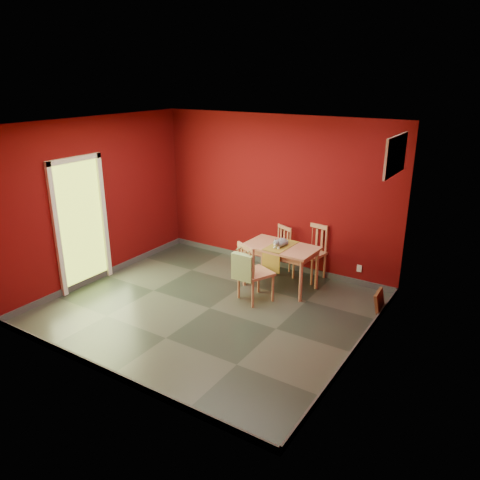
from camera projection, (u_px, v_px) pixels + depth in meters
The scene contains 13 objects.
ground at pixel (210, 308), 7.02m from camera, with size 4.50×4.50×0.00m, color #2D342D.
room_shell at pixel (210, 305), 7.00m from camera, with size 4.50×4.50×4.50m.
doorway at pixel (80, 220), 7.45m from camera, with size 0.06×1.01×2.13m.
window at pixel (395, 155), 5.90m from camera, with size 0.05×0.90×0.50m.
outlet_plate at pixel (359, 268), 7.69m from camera, with size 0.08×0.01×0.12m, color silver.
dining_table at pixel (281, 251), 7.51m from camera, with size 1.18×0.72×0.72m.
table_runner at pixel (278, 251), 7.41m from camera, with size 0.34×0.67×0.34m.
chair_far_left at pixel (279, 249), 8.23m from camera, with size 0.50×0.50×0.81m.
chair_far_right at pixel (311, 251), 7.92m from camera, with size 0.51×0.51×0.94m.
chair_near at pixel (253, 272), 7.10m from camera, with size 0.58×0.58×0.94m.
tote_bag at pixel (243, 267), 6.92m from camera, with size 0.35×0.20×0.48m.
cat at pixel (281, 241), 7.43m from camera, with size 0.19×0.36×0.18m, color slate, non-canonical shape.
picture_frame at pixel (379, 303), 6.79m from camera, with size 0.14×0.36×0.36m.
Camera 1 is at (3.74, -5.04, 3.32)m, focal length 35.00 mm.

